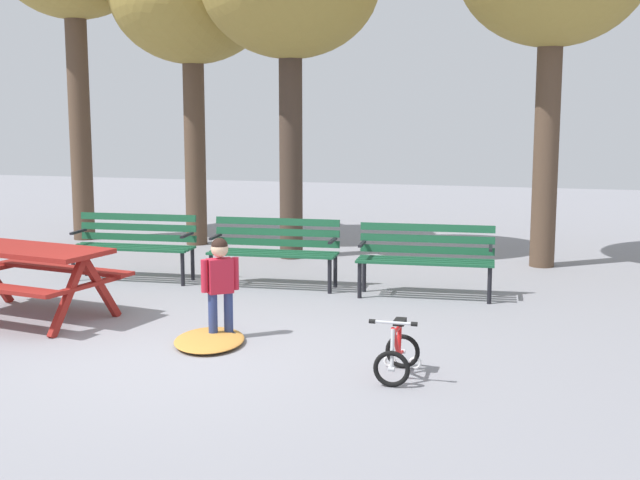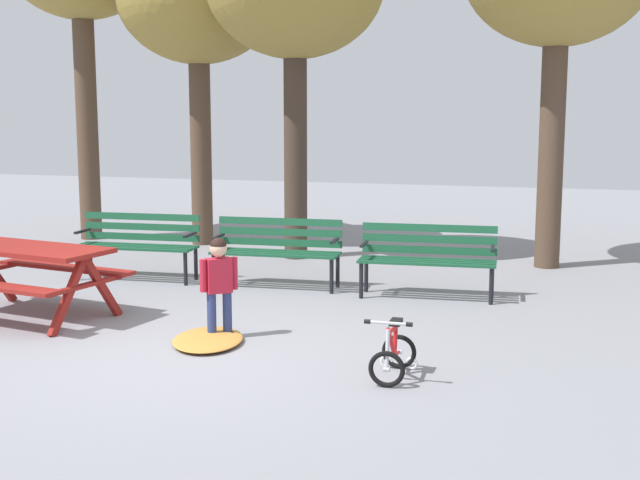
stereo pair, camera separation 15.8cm
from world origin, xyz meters
name	(u,v)px [view 1 (the left image)]	position (x,y,z in m)	size (l,w,h in m)	color
ground	(179,356)	(0.00, 0.00, 0.00)	(36.00, 36.00, 0.00)	gray
picnic_table	(26,264)	(-2.13, 0.86, 0.59)	(2.01, 1.64, 0.79)	maroon
park_bench_far_left	(135,241)	(-2.03, 3.06, 0.51)	(1.63, 0.56, 0.85)	#195133
park_bench_left	(275,247)	(-0.13, 3.12, 0.51)	(1.63, 0.56, 0.85)	#195133
park_bench_right	(426,254)	(1.77, 3.07, 0.51)	(1.63, 0.57, 0.85)	#195133
child_standing	(220,280)	(0.14, 0.66, 0.58)	(0.30, 0.28, 0.99)	navy
kids_bicycle	(397,354)	(2.01, -0.07, 0.20)	(0.39, 0.56, 0.54)	black
leaf_pile	(209,340)	(0.11, 0.46, 0.04)	(0.95, 0.66, 0.07)	#C68438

